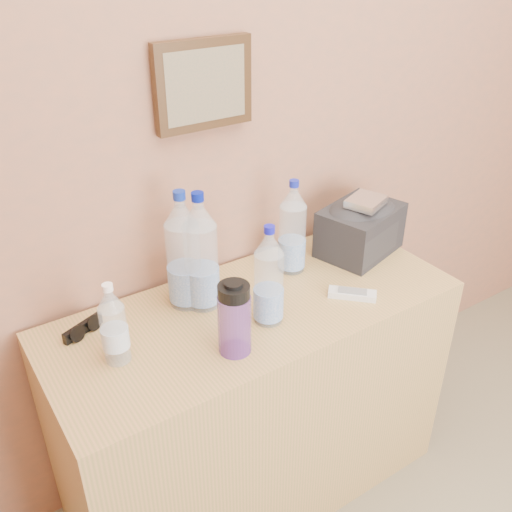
{
  "coord_description": "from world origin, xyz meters",
  "views": [
    {
      "loc": [
        -1.06,
        0.54,
        1.79
      ],
      "look_at": [
        -0.28,
        1.71,
        0.97
      ],
      "focal_mm": 40.0,
      "sensor_mm": 36.0,
      "label": 1
    }
  ],
  "objects_px": {
    "dresser": "(255,403)",
    "pet_large_d": "(269,280)",
    "sunglasses": "(83,328)",
    "pet_large_a": "(184,256)",
    "foil_packet": "(366,202)",
    "ac_remote": "(352,294)",
    "toiletry_bag": "(360,227)",
    "pet_large_c": "(292,232)",
    "nalgene_bottle": "(234,318)",
    "pet_large_b": "(201,258)",
    "pet_small": "(114,328)"
  },
  "relations": [
    {
      "from": "ac_remote",
      "to": "pet_large_a",
      "type": "bearing_deg",
      "value": -165.36
    },
    {
      "from": "pet_large_c",
      "to": "pet_large_d",
      "type": "relative_size",
      "value": 1.04
    },
    {
      "from": "pet_large_d",
      "to": "pet_large_a",
      "type": "bearing_deg",
      "value": 126.73
    },
    {
      "from": "pet_large_d",
      "to": "ac_remote",
      "type": "xyz_separation_m",
      "value": [
        0.28,
        -0.05,
        -0.13
      ]
    },
    {
      "from": "sunglasses",
      "to": "toiletry_bag",
      "type": "relative_size",
      "value": 0.47
    },
    {
      "from": "pet_large_a",
      "to": "ac_remote",
      "type": "relative_size",
      "value": 2.51
    },
    {
      "from": "pet_large_c",
      "to": "pet_small",
      "type": "bearing_deg",
      "value": -170.1
    },
    {
      "from": "sunglasses",
      "to": "foil_packet",
      "type": "distance_m",
      "value": 0.98
    },
    {
      "from": "pet_large_d",
      "to": "nalgene_bottle",
      "type": "relative_size",
      "value": 1.41
    },
    {
      "from": "pet_large_a",
      "to": "toiletry_bag",
      "type": "xyz_separation_m",
      "value": [
        0.65,
        -0.05,
        -0.07
      ]
    },
    {
      "from": "ac_remote",
      "to": "nalgene_bottle",
      "type": "bearing_deg",
      "value": -133.01
    },
    {
      "from": "pet_large_a",
      "to": "foil_packet",
      "type": "bearing_deg",
      "value": -6.77
    },
    {
      "from": "pet_large_d",
      "to": "pet_large_c",
      "type": "bearing_deg",
      "value": 40.28
    },
    {
      "from": "dresser",
      "to": "pet_large_c",
      "type": "distance_m",
      "value": 0.59
    },
    {
      "from": "pet_large_b",
      "to": "pet_large_d",
      "type": "distance_m",
      "value": 0.21
    },
    {
      "from": "toiletry_bag",
      "to": "foil_packet",
      "type": "height_order",
      "value": "foil_packet"
    },
    {
      "from": "dresser",
      "to": "sunglasses",
      "type": "distance_m",
      "value": 0.65
    },
    {
      "from": "pet_large_b",
      "to": "ac_remote",
      "type": "xyz_separation_m",
      "value": [
        0.4,
        -0.22,
        -0.15
      ]
    },
    {
      "from": "pet_small",
      "to": "sunglasses",
      "type": "xyz_separation_m",
      "value": [
        -0.04,
        0.16,
        -0.09
      ]
    },
    {
      "from": "pet_large_c",
      "to": "pet_small",
      "type": "height_order",
      "value": "pet_large_c"
    },
    {
      "from": "pet_large_c",
      "to": "foil_packet",
      "type": "relative_size",
      "value": 2.57
    },
    {
      "from": "ac_remote",
      "to": "toiletry_bag",
      "type": "bearing_deg",
      "value": 89.01
    },
    {
      "from": "pet_large_c",
      "to": "nalgene_bottle",
      "type": "bearing_deg",
      "value": -146.14
    },
    {
      "from": "pet_large_a",
      "to": "ac_remote",
      "type": "bearing_deg",
      "value": -30.25
    },
    {
      "from": "dresser",
      "to": "pet_large_b",
      "type": "distance_m",
      "value": 0.58
    },
    {
      "from": "pet_large_a",
      "to": "toiletry_bag",
      "type": "relative_size",
      "value": 1.32
    },
    {
      "from": "pet_large_a",
      "to": "pet_large_c",
      "type": "relative_size",
      "value": 1.16
    },
    {
      "from": "sunglasses",
      "to": "dresser",
      "type": "bearing_deg",
      "value": -41.06
    },
    {
      "from": "pet_large_d",
      "to": "sunglasses",
      "type": "xyz_separation_m",
      "value": [
        -0.47,
        0.24,
        -0.12
      ]
    },
    {
      "from": "pet_large_c",
      "to": "pet_small",
      "type": "relative_size",
      "value": 1.35
    },
    {
      "from": "ac_remote",
      "to": "foil_packet",
      "type": "xyz_separation_m",
      "value": [
        0.2,
        0.18,
        0.19
      ]
    },
    {
      "from": "nalgene_bottle",
      "to": "sunglasses",
      "type": "height_order",
      "value": "nalgene_bottle"
    },
    {
      "from": "pet_large_c",
      "to": "pet_large_a",
      "type": "bearing_deg",
      "value": 177.1
    },
    {
      "from": "pet_large_a",
      "to": "nalgene_bottle",
      "type": "height_order",
      "value": "pet_large_a"
    },
    {
      "from": "pet_small",
      "to": "foil_packet",
      "type": "height_order",
      "value": "pet_small"
    },
    {
      "from": "pet_large_d",
      "to": "pet_small",
      "type": "height_order",
      "value": "pet_large_d"
    },
    {
      "from": "pet_large_a",
      "to": "pet_large_c",
      "type": "distance_m",
      "value": 0.38
    },
    {
      "from": "pet_large_b",
      "to": "pet_small",
      "type": "distance_m",
      "value": 0.33
    },
    {
      "from": "nalgene_bottle",
      "to": "toiletry_bag",
      "type": "distance_m",
      "value": 0.68
    },
    {
      "from": "pet_small",
      "to": "nalgene_bottle",
      "type": "height_order",
      "value": "pet_small"
    },
    {
      "from": "pet_large_a",
      "to": "pet_large_d",
      "type": "bearing_deg",
      "value": -53.27
    },
    {
      "from": "nalgene_bottle",
      "to": "toiletry_bag",
      "type": "xyz_separation_m",
      "value": [
        0.65,
        0.22,
        -0.01
      ]
    },
    {
      "from": "pet_large_b",
      "to": "toiletry_bag",
      "type": "bearing_deg",
      "value": -1.79
    },
    {
      "from": "pet_large_c",
      "to": "sunglasses",
      "type": "relative_size",
      "value": 2.45
    },
    {
      "from": "pet_large_d",
      "to": "pet_large_b",
      "type": "bearing_deg",
      "value": 124.01
    },
    {
      "from": "dresser",
      "to": "pet_large_d",
      "type": "relative_size",
      "value": 4.13
    },
    {
      "from": "nalgene_bottle",
      "to": "pet_large_b",
      "type": "bearing_deg",
      "value": 81.76
    },
    {
      "from": "pet_small",
      "to": "ac_remote",
      "type": "xyz_separation_m",
      "value": [
        0.71,
        -0.12,
        -0.09
      ]
    },
    {
      "from": "dresser",
      "to": "foil_packet",
      "type": "height_order",
      "value": "foil_packet"
    },
    {
      "from": "pet_small",
      "to": "nalgene_bottle",
      "type": "xyz_separation_m",
      "value": [
        0.28,
        -0.14,
        0.0
      ]
    }
  ]
}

